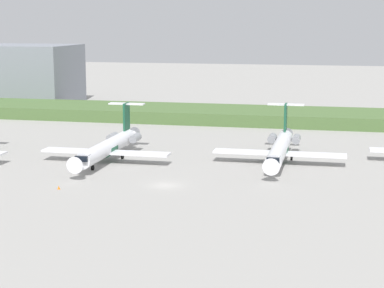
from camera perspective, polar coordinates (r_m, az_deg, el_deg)
The scene contains 5 objects.
ground_plane at distance 129.31m, azimuth 1.12°, elevation -0.38°, with size 500.00×500.00×0.00m, color #9E9B96.
grass_berm at distance 164.79m, azimuth 3.64°, elevation 2.48°, with size 320.00×20.00×2.92m, color #4C6B38.
regional_jet_third at distance 118.60m, azimuth -7.12°, elevation -0.21°, with size 22.81×31.00×9.00m.
regional_jet_fourth at distance 117.58m, azimuth 7.52°, elevation -0.31°, with size 22.81×31.00×9.00m.
safety_cone_front_marker at distance 100.15m, azimuth -11.28°, elevation -3.65°, with size 0.44×0.44×0.55m, color orange.
Camera 1 is at (24.87, -94.52, 24.44)m, focal length 62.64 mm.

